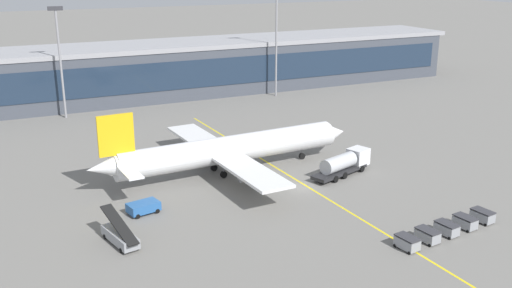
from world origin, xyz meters
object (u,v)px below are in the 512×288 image
object	(u,v)px
main_airliner	(229,149)
baggage_cart_4	(482,216)
fuel_tanker	(345,163)
baggage_cart_2	(447,228)
pushback_tug	(144,207)
belt_loader	(120,235)
baggage_cart_0	(407,243)
baggage_cart_3	(465,222)
baggage_cart_1	(427,235)

from	to	relation	value
main_airliner	baggage_cart_4	bearing A→B (deg)	-54.56
fuel_tanker	baggage_cart_2	xyz separation A→B (m)	(-0.67, -21.73, -0.96)
main_airliner	baggage_cart_2	xyz separation A→B (m)	(14.22, -29.73, -2.83)
pushback_tug	baggage_cart_4	world-z (taller)	baggage_cart_4
belt_loader	pushback_tug	bearing A→B (deg)	56.87
baggage_cart_0	baggage_cart_2	size ratio (longest dim) A/B	1.00
belt_loader	baggage_cart_2	xyz separation A→B (m)	(34.07, -13.81, -0.21)
baggage_cart_0	fuel_tanker	bearing A→B (deg)	72.73
fuel_tanker	belt_loader	size ratio (longest dim) A/B	1.57
pushback_tug	baggage_cart_3	distance (m)	38.52
fuel_tanker	baggage_cart_4	size ratio (longest dim) A/B	3.90
baggage_cart_1	baggage_cart_2	xyz separation A→B (m)	(3.17, 0.41, 0.00)
baggage_cart_0	baggage_cart_4	distance (m)	12.80
main_airliner	pushback_tug	world-z (taller)	main_airliner
pushback_tug	baggage_cart_2	world-z (taller)	baggage_cart_2
belt_loader	baggage_cart_4	distance (m)	42.45
pushback_tug	baggage_cart_2	bearing A→B (deg)	-35.11
baggage_cart_0	belt_loader	bearing A→B (deg)	152.17
fuel_tanker	baggage_cart_0	world-z (taller)	fuel_tanker
belt_loader	baggage_cart_2	size ratio (longest dim) A/B	2.48
baggage_cart_1	baggage_cart_2	world-z (taller)	same
baggage_cart_0	baggage_cart_1	bearing A→B (deg)	7.41
baggage_cart_4	fuel_tanker	bearing A→B (deg)	105.20
baggage_cart_4	main_airliner	bearing A→B (deg)	125.44
belt_loader	baggage_cart_4	xyz separation A→B (m)	(40.42, -12.99, -0.21)
belt_loader	baggage_cart_2	bearing A→B (deg)	-22.07
baggage_cart_0	baggage_cart_3	xyz separation A→B (m)	(9.52, 1.24, 0.00)
baggage_cart_1	baggage_cart_4	size ratio (longest dim) A/B	1.00
baggage_cart_0	baggage_cart_2	distance (m)	6.40
baggage_cart_3	baggage_cart_4	size ratio (longest dim) A/B	1.00
main_airliner	baggage_cart_4	xyz separation A→B (m)	(20.57, -28.90, -2.83)
pushback_tug	baggage_cart_0	distance (m)	31.68
main_airliner	belt_loader	size ratio (longest dim) A/B	5.92
baggage_cart_0	baggage_cart_4	world-z (taller)	same
baggage_cart_0	baggage_cart_4	xyz separation A→B (m)	(12.69, 1.65, 0.00)
main_airliner	baggage_cart_1	world-z (taller)	main_airliner
baggage_cart_0	baggage_cart_2	xyz separation A→B (m)	(6.35, 0.83, 0.00)
main_airliner	baggage_cart_4	distance (m)	35.59
pushback_tug	belt_loader	bearing A→B (deg)	-123.13
baggage_cart_1	baggage_cart_4	distance (m)	9.60
belt_loader	baggage_cart_4	size ratio (longest dim) A/B	2.48
baggage_cart_1	fuel_tanker	bearing A→B (deg)	80.16
baggage_cart_0	baggage_cart_2	world-z (taller)	same
baggage_cart_4	baggage_cart_0	bearing A→B (deg)	-172.59
main_airliner	baggage_cart_0	bearing A→B (deg)	-75.54
main_airliner	pushback_tug	bearing A→B (deg)	-149.65
fuel_tanker	belt_loader	bearing A→B (deg)	-167.16
fuel_tanker	baggage_cart_2	distance (m)	21.76
main_airliner	belt_loader	xyz separation A→B (m)	(-19.85, -15.92, -2.62)
baggage_cart_3	main_airliner	bearing A→B (deg)	120.69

